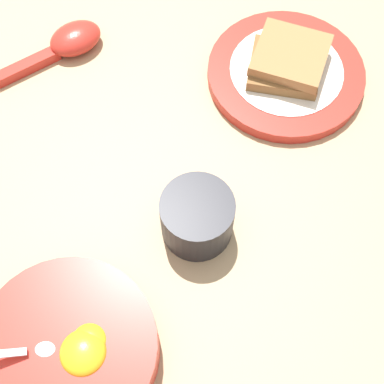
# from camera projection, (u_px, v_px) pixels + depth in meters

# --- Properties ---
(ground_plane) EXTENTS (3.00, 3.00, 0.00)m
(ground_plane) POSITION_uv_depth(u_px,v_px,m) (147.00, 197.00, 0.60)
(ground_plane) COLOR tan
(egg_bowl) EXTENTS (0.17, 0.17, 0.07)m
(egg_bowl) POSITION_uv_depth(u_px,v_px,m) (69.00, 349.00, 0.51)
(egg_bowl) COLOR red
(egg_bowl) RESTS_ON ground_plane
(toast_plate) EXTENTS (0.20, 0.20, 0.02)m
(toast_plate) POSITION_uv_depth(u_px,v_px,m) (286.00, 74.00, 0.67)
(toast_plate) COLOR red
(toast_plate) RESTS_ON ground_plane
(toast_sandwich) EXTENTS (0.11, 0.11, 0.03)m
(toast_sandwich) POSITION_uv_depth(u_px,v_px,m) (288.00, 61.00, 0.65)
(toast_sandwich) COLOR brown
(toast_sandwich) RESTS_ON toast_plate
(soup_spoon) EXTENTS (0.14, 0.11, 0.03)m
(soup_spoon) POSITION_uv_depth(u_px,v_px,m) (68.00, 43.00, 0.68)
(soup_spoon) COLOR red
(soup_spoon) RESTS_ON ground_plane
(drinking_cup) EXTENTS (0.08, 0.08, 0.06)m
(drinking_cup) POSITION_uv_depth(u_px,v_px,m) (197.00, 217.00, 0.56)
(drinking_cup) COLOR black
(drinking_cup) RESTS_ON ground_plane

